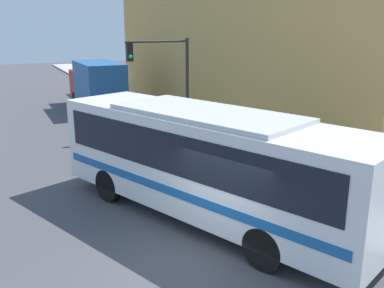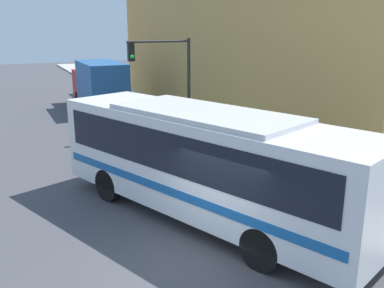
{
  "view_description": "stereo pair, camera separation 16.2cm",
  "coord_description": "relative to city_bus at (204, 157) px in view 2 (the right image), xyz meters",
  "views": [
    {
      "loc": [
        -3.95,
        -8.15,
        5.48
      ],
      "look_at": [
        2.37,
        5.09,
        1.39
      ],
      "focal_mm": 40.0,
      "sensor_mm": 36.0,
      "label": 1
    },
    {
      "loc": [
        -3.8,
        -8.22,
        5.48
      ],
      "look_at": [
        2.37,
        5.09,
        1.39
      ],
      "focal_mm": 40.0,
      "sensor_mm": 36.0,
      "label": 2
    }
  ],
  "objects": [
    {
      "name": "ground_plane",
      "position": [
        -1.37,
        -2.09,
        -1.87
      ],
      "size": [
        120.0,
        120.0,
        0.0
      ],
      "primitive_type": "plane",
      "color": "#47474C"
    },
    {
      "name": "sidewalk",
      "position": [
        4.38,
        17.91,
        -1.78
      ],
      "size": [
        2.51,
        70.0,
        0.17
      ],
      "color": "#B7B2A8",
      "rests_on": "ground_plane"
    },
    {
      "name": "building_facade",
      "position": [
        8.64,
        12.45,
        2.03
      ],
      "size": [
        6.0,
        27.08,
        7.8
      ],
      "color": "tan",
      "rests_on": "ground_plane"
    },
    {
      "name": "city_bus",
      "position": [
        0.0,
        0.0,
        0.0
      ],
      "size": [
        6.08,
        10.34,
        3.22
      ],
      "rotation": [
        0.0,
        0.0,
        0.38
      ],
      "color": "white",
      "rests_on": "ground_plane"
    },
    {
      "name": "delivery_truck",
      "position": [
        1.17,
        18.04,
        -0.15
      ],
      "size": [
        2.38,
        7.0,
        3.19
      ],
      "color": "#265999",
      "rests_on": "ground_plane"
    },
    {
      "name": "fire_hydrant",
      "position": [
        3.73,
        3.75,
        -1.36
      ],
      "size": [
        0.2,
        0.28,
        0.68
      ],
      "color": "gold",
      "rests_on": "sidewalk"
    },
    {
      "name": "traffic_light_pole",
      "position": [
        2.68,
        9.6,
        1.56
      ],
      "size": [
        3.28,
        0.35,
        4.7
      ],
      "color": "#2D2D2D",
      "rests_on": "sidewalk"
    },
    {
      "name": "parking_meter",
      "position": [
        3.73,
        7.46,
        -0.85
      ],
      "size": [
        0.14,
        0.14,
        1.24
      ],
      "color": "#2D2D2D",
      "rests_on": "sidewalk"
    }
  ]
}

